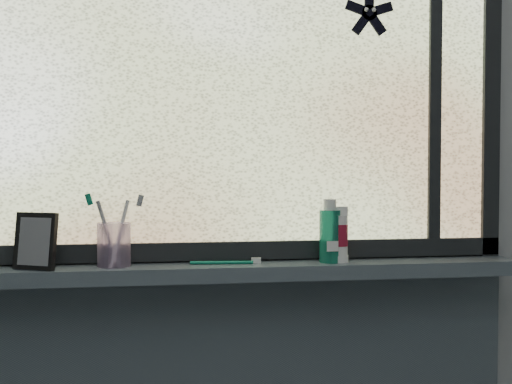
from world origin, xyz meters
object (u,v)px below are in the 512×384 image
Objects in this scene: mouthwash_bottle at (330,231)px; cream_tube at (340,233)px; vanity_mirror at (36,241)px; toothbrush_cup at (114,245)px.

cream_tube is at bearing -3.79° from mouthwash_bottle.
mouthwash_bottle is 0.03m from cream_tube.
vanity_mirror reaches higher than cream_tube.
cream_tube is (0.61, -0.02, 0.02)m from toothbrush_cup.
vanity_mirror is at bearing -179.49° from cream_tube.
toothbrush_cup is 0.61m from cream_tube.
cream_tube is at bearing 24.79° from vanity_mirror.
mouthwash_bottle reaches higher than cream_tube.
toothbrush_cup is at bearing 178.50° from mouthwash_bottle.
cream_tube is (0.80, 0.01, 0.01)m from vanity_mirror.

